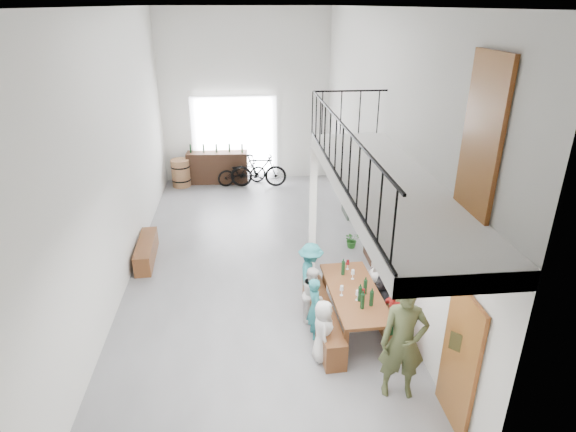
{
  "coord_description": "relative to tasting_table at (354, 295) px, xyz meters",
  "views": [
    {
      "loc": [
        -0.16,
        -9.88,
        5.55
      ],
      "look_at": [
        0.76,
        -0.5,
        1.38
      ],
      "focal_mm": 30.0,
      "sensor_mm": 36.0,
      "label": 1
    }
  ],
  "objects": [
    {
      "name": "bicycle_near",
      "position": [
        -1.97,
        8.03,
        -0.27
      ],
      "size": [
        1.75,
        1.02,
        0.87
      ],
      "primitive_type": "imported",
      "rotation": [
        0.0,
        0.0,
        1.86
      ],
      "color": "black",
      "rests_on": "ground"
    },
    {
      "name": "bench_wall",
      "position": [
        0.59,
        -0.07,
        -0.48
      ],
      "size": [
        0.45,
        2.01,
        0.46
      ],
      "primitive_type": "cube",
      "rotation": [
        0.0,
        0.0,
        0.1
      ],
      "color": "brown",
      "rests_on": "ground"
    },
    {
      "name": "tasting_table",
      "position": [
        0.0,
        0.0,
        0.0
      ],
      "size": [
        0.94,
        2.16,
        0.79
      ],
      "rotation": [
        0.0,
        0.0,
        0.03
      ],
      "color": "brown",
      "rests_on": "ground"
    },
    {
      "name": "guest_right_a",
      "position": [
        0.59,
        -0.51,
        -0.13
      ],
      "size": [
        0.48,
        0.74,
        1.16
      ],
      "primitive_type": "imported",
      "rotation": [
        0.0,
        0.0,
        -1.25
      ],
      "color": "red",
      "rests_on": "ground"
    },
    {
      "name": "host_standing",
      "position": [
        0.34,
        -1.67,
        0.26
      ],
      "size": [
        0.76,
        0.56,
        1.93
      ],
      "primitive_type": "imported",
      "rotation": [
        0.0,
        0.0,
        -0.14
      ],
      "color": "#464E2B",
      "rests_on": "ground"
    },
    {
      "name": "tableware",
      "position": [
        0.03,
        -0.05,
        0.23
      ],
      "size": [
        0.52,
        1.39,
        0.35
      ],
      "color": "#103218",
      "rests_on": "tasting_table"
    },
    {
      "name": "guest_right_b",
      "position": [
        0.56,
        0.1,
        -0.18
      ],
      "size": [
        0.43,
        1.01,
        1.06
      ],
      "primitive_type": "imported",
      "rotation": [
        0.0,
        0.0,
        -1.7
      ],
      "color": "black",
      "rests_on": "ground"
    },
    {
      "name": "floor",
      "position": [
        -1.76,
        2.65,
        -0.71
      ],
      "size": [
        12.0,
        12.0,
        0.0
      ],
      "primitive_type": "plane",
      "color": "slate",
      "rests_on": "ground"
    },
    {
      "name": "oak_barrel",
      "position": [
        -3.96,
        8.05,
        -0.25
      ],
      "size": [
        0.62,
        0.62,
        0.91
      ],
      "color": "#986C45",
      "rests_on": "ground"
    },
    {
      "name": "gateway_portal",
      "position": [
        -2.16,
        8.59,
        0.69
      ],
      "size": [
        2.8,
        0.08,
        2.8
      ],
      "primitive_type": "cube",
      "color": "white",
      "rests_on": "ground"
    },
    {
      "name": "serving_counter",
      "position": [
        -2.77,
        8.3,
        -0.18
      ],
      "size": [
        2.02,
        0.65,
        1.05
      ],
      "primitive_type": "cube",
      "rotation": [
        0.0,
        0.0,
        -0.05
      ],
      "color": "#392114",
      "rests_on": "ground"
    },
    {
      "name": "side_bench",
      "position": [
        -4.26,
        3.03,
        -0.47
      ],
      "size": [
        0.44,
        1.69,
        0.47
      ],
      "primitive_type": "cube",
      "rotation": [
        0.0,
        0.0,
        0.05
      ],
      "color": "brown",
      "rests_on": "ground"
    },
    {
      "name": "counter_bottles",
      "position": [
        -2.77,
        8.3,
        0.48
      ],
      "size": [
        1.75,
        0.19,
        0.28
      ],
      "color": "#103218",
      "rests_on": "serving_counter"
    },
    {
      "name": "bicycle_far",
      "position": [
        -1.43,
        7.76,
        -0.15
      ],
      "size": [
        1.87,
        0.67,
        1.1
      ],
      "primitive_type": "imported",
      "rotation": [
        0.0,
        0.0,
        1.49
      ],
      "color": "black",
      "rests_on": "ground"
    },
    {
      "name": "guest_left_a",
      "position": [
        -0.7,
        -0.78,
        -0.14
      ],
      "size": [
        0.41,
        0.58,
        1.13
      ],
      "primitive_type": "imported",
      "rotation": [
        0.0,
        0.0,
        1.48
      ],
      "color": "silver",
      "rests_on": "ground"
    },
    {
      "name": "guest_left_b",
      "position": [
        -0.74,
        -0.16,
        -0.11
      ],
      "size": [
        0.33,
        0.46,
        1.19
      ],
      "primitive_type": "imported",
      "rotation": [
        0.0,
        0.0,
        1.69
      ],
      "color": "#247479",
      "rests_on": "ground"
    },
    {
      "name": "room_walls",
      "position": [
        -1.76,
        2.65,
        2.85
      ],
      "size": [
        12.0,
        12.0,
        12.0
      ],
      "color": "white",
      "rests_on": "ground"
    },
    {
      "name": "guest_left_c",
      "position": [
        -0.7,
        0.36,
        -0.15
      ],
      "size": [
        0.58,
        0.65,
        1.11
      ],
      "primitive_type": "imported",
      "rotation": [
        0.0,
        0.0,
        1.23
      ],
      "color": "silver",
      "rests_on": "ground"
    },
    {
      "name": "bench_inner",
      "position": [
        -0.58,
        -0.04,
        -0.45
      ],
      "size": [
        0.47,
        2.27,
        0.52
      ],
      "primitive_type": "cube",
      "rotation": [
        0.0,
        0.0,
        0.05
      ],
      "color": "brown",
      "rests_on": "ground"
    },
    {
      "name": "right_wall_decor",
      "position": [
        0.94,
        0.79,
        1.04
      ],
      "size": [
        0.07,
        8.28,
        5.07
      ],
      "color": "brown",
      "rests_on": "ground"
    },
    {
      "name": "guest_left_d",
      "position": [
        -0.68,
        0.88,
        -0.04
      ],
      "size": [
        0.67,
        0.94,
        1.33
      ],
      "primitive_type": "imported",
      "rotation": [
        0.0,
        0.0,
        1.35
      ],
      "color": "#247479",
      "rests_on": "ground"
    },
    {
      "name": "balcony",
      "position": [
        0.22,
        -0.47,
        2.26
      ],
      "size": [
        1.52,
        5.62,
        4.0
      ],
      "color": "white",
      "rests_on": "ground"
    },
    {
      "name": "potted_plant",
      "position": [
        0.69,
        3.19,
        -0.5
      ],
      "size": [
        0.45,
        0.42,
        0.42
      ],
      "primitive_type": "imported",
      "rotation": [
        0.0,
        0.0,
        0.27
      ],
      "color": "#1C5318",
      "rests_on": "ground"
    },
    {
      "name": "guest_right_c",
      "position": [
        0.62,
        0.66,
        -0.14
      ],
      "size": [
        0.42,
        0.59,
        1.14
      ],
      "primitive_type": "imported",
      "rotation": [
        0.0,
        0.0,
        -1.68
      ],
      "color": "silver",
      "rests_on": "ground"
    }
  ]
}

